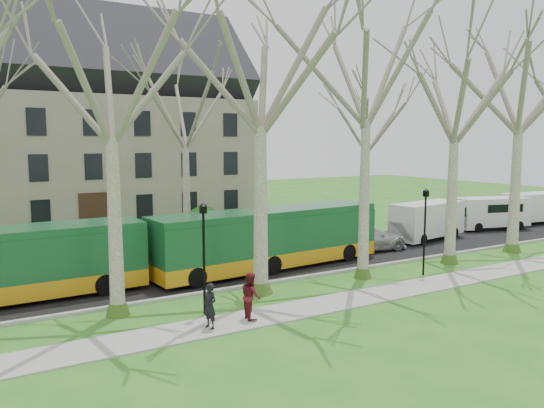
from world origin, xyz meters
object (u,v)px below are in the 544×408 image
at_px(sedan, 366,238).
at_px(pedestrian_b, 251,296).
at_px(van_a, 427,221).
at_px(van_b, 491,213).
at_px(pedestrian_a, 210,306).
at_px(van_c, 534,208).
at_px(bus_follow, 269,238).

xyz_separation_m(sedan, pedestrian_b, (-12.00, -7.40, 0.10)).
bearing_deg(sedan, van_a, -79.95).
relative_size(van_a, van_b, 1.05).
height_order(van_a, pedestrian_a, van_a).
height_order(van_b, van_c, van_c).
bearing_deg(bus_follow, van_c, 0.16).
relative_size(sedan, pedestrian_b, 3.04).
xyz_separation_m(bus_follow, van_b, (20.83, 2.10, -0.41)).
bearing_deg(sedan, pedestrian_b, 124.65).
xyz_separation_m(van_b, pedestrian_a, (-27.26, -8.88, -0.38)).
relative_size(van_c, pedestrian_a, 3.47).
relative_size(bus_follow, sedan, 2.40).
bearing_deg(pedestrian_a, van_b, 90.82).
distance_m(bus_follow, sedan, 7.43).
xyz_separation_m(sedan, van_a, (6.03, 0.75, 0.49)).
relative_size(van_a, pedestrian_b, 3.29).
bearing_deg(sedan, van_c, -82.85).
bearing_deg(van_b, bus_follow, -158.01).
xyz_separation_m(sedan, pedestrian_a, (-13.77, -7.58, 0.04)).
xyz_separation_m(bus_follow, sedan, (7.34, 0.81, -0.84)).
relative_size(sedan, pedestrian_a, 3.28).
bearing_deg(bus_follow, van_a, 2.04).
xyz_separation_m(pedestrian_a, pedestrian_b, (1.76, 0.18, 0.06)).
distance_m(van_a, van_c, 12.92).
bearing_deg(van_c, bus_follow, -168.62).
distance_m(van_a, pedestrian_b, 19.80).
bearing_deg(van_c, pedestrian_b, -157.52).
height_order(sedan, pedestrian_a, pedestrian_a).
relative_size(sedan, van_a, 0.92).
distance_m(van_c, pedestrian_a, 33.91).
xyz_separation_m(van_c, pedestrian_a, (-32.70, -8.96, -0.42)).
height_order(bus_follow, van_a, bus_follow).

